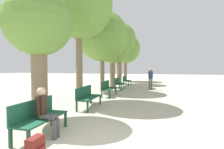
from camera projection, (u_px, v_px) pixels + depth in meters
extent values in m
cube|color=#195138|center=(42.00, 118.00, 4.37)|extent=(0.55, 1.58, 0.04)
cube|color=#195138|center=(33.00, 108.00, 4.42)|extent=(0.04, 1.58, 0.44)
cube|color=#19422D|center=(29.00, 141.00, 3.60)|extent=(0.06, 0.06, 0.42)
cube|color=#19422D|center=(66.00, 120.00, 5.04)|extent=(0.06, 0.06, 0.42)
cube|color=#19422D|center=(10.00, 138.00, 3.72)|extent=(0.06, 0.06, 0.42)
cube|color=#19422D|center=(52.00, 118.00, 5.16)|extent=(0.06, 0.06, 0.42)
cube|color=#195138|center=(89.00, 97.00, 7.39)|extent=(0.55, 1.58, 0.04)
cube|color=#195138|center=(84.00, 92.00, 7.44)|extent=(0.04, 1.58, 0.44)
cube|color=#19422D|center=(88.00, 107.00, 6.62)|extent=(0.06, 0.06, 0.42)
cube|color=#19422D|center=(100.00, 100.00, 8.06)|extent=(0.06, 0.06, 0.42)
cube|color=#19422D|center=(77.00, 106.00, 6.74)|extent=(0.06, 0.06, 0.42)
cube|color=#19422D|center=(91.00, 99.00, 8.17)|extent=(0.06, 0.06, 0.42)
cube|color=#195138|center=(109.00, 89.00, 10.41)|extent=(0.55, 1.58, 0.04)
cube|color=#195138|center=(105.00, 85.00, 10.46)|extent=(0.04, 1.58, 0.44)
cube|color=#19422D|center=(110.00, 95.00, 9.64)|extent=(0.06, 0.06, 0.42)
cube|color=#19422D|center=(116.00, 91.00, 11.08)|extent=(0.06, 0.06, 0.42)
cube|color=#19422D|center=(102.00, 94.00, 9.76)|extent=(0.06, 0.06, 0.42)
cube|color=#19422D|center=(109.00, 91.00, 11.19)|extent=(0.06, 0.06, 0.42)
cube|color=#195138|center=(120.00, 84.00, 13.42)|extent=(0.55, 1.58, 0.04)
cube|color=#195138|center=(117.00, 81.00, 13.48)|extent=(0.04, 1.58, 0.44)
cube|color=#19422D|center=(121.00, 88.00, 12.66)|extent=(0.06, 0.06, 0.42)
cube|color=#19422D|center=(125.00, 86.00, 14.09)|extent=(0.06, 0.06, 0.42)
cube|color=#19422D|center=(115.00, 88.00, 12.77)|extent=(0.06, 0.06, 0.42)
cube|color=#19422D|center=(119.00, 86.00, 14.21)|extent=(0.06, 0.06, 0.42)
cube|color=#195138|center=(127.00, 81.00, 16.44)|extent=(0.55, 1.58, 0.04)
cube|color=#195138|center=(125.00, 78.00, 16.50)|extent=(0.04, 1.58, 0.44)
cube|color=#19422D|center=(128.00, 84.00, 15.67)|extent=(0.06, 0.06, 0.42)
cube|color=#19422D|center=(131.00, 83.00, 17.11)|extent=(0.06, 0.06, 0.42)
cube|color=#19422D|center=(123.00, 84.00, 15.79)|extent=(0.06, 0.06, 0.42)
cube|color=#19422D|center=(126.00, 82.00, 17.23)|extent=(0.06, 0.06, 0.42)
cylinder|color=#7A664C|center=(39.00, 80.00, 5.87)|extent=(0.52, 0.52, 2.61)
sphere|color=olive|center=(38.00, 22.00, 5.79)|extent=(2.26, 2.26, 2.26)
cylinder|color=#7A664C|center=(79.00, 63.00, 8.82)|extent=(0.33, 0.33, 3.90)
sphere|color=olive|center=(79.00, 5.00, 8.70)|extent=(3.39, 3.39, 3.39)
cylinder|color=#7A664C|center=(102.00, 71.00, 12.49)|extent=(0.30, 0.30, 2.93)
sphere|color=olive|center=(102.00, 36.00, 12.38)|extent=(3.62, 3.62, 3.62)
cylinder|color=#7A664C|center=(112.00, 71.00, 15.27)|extent=(0.43, 0.43, 2.70)
sphere|color=olive|center=(112.00, 47.00, 15.18)|extent=(2.91, 2.91, 2.91)
cylinder|color=#7A664C|center=(119.00, 66.00, 17.93)|extent=(0.48, 0.48, 3.65)
sphere|color=olive|center=(119.00, 39.00, 17.81)|extent=(3.36, 3.36, 3.36)
cylinder|color=#7A664C|center=(125.00, 69.00, 21.25)|extent=(0.36, 0.36, 2.99)
sphere|color=olive|center=(125.00, 49.00, 21.15)|extent=(3.55, 3.55, 3.55)
cylinder|color=#4C4C4C|center=(47.00, 117.00, 4.20)|extent=(0.39, 0.11, 0.11)
cylinder|color=#4C4C4C|center=(54.00, 130.00, 4.16)|extent=(0.11, 0.11, 0.46)
cylinder|color=#4C4C4C|center=(50.00, 116.00, 4.33)|extent=(0.39, 0.11, 0.11)
cylinder|color=#4C4C4C|center=(57.00, 128.00, 4.29)|extent=(0.11, 0.11, 0.46)
cube|color=black|center=(41.00, 107.00, 4.30)|extent=(0.18, 0.21, 0.56)
cylinder|color=black|center=(38.00, 107.00, 4.19)|extent=(0.08, 0.08, 0.50)
cylinder|color=black|center=(44.00, 105.00, 4.42)|extent=(0.08, 0.08, 0.50)
sphere|color=tan|center=(41.00, 91.00, 4.29)|extent=(0.21, 0.21, 0.21)
cube|color=maroon|center=(35.00, 148.00, 3.26)|extent=(0.18, 0.35, 0.42)
cylinder|color=#4C4C4C|center=(150.00, 84.00, 13.18)|extent=(0.12, 0.12, 0.84)
cylinder|color=#4C4C4C|center=(152.00, 84.00, 13.15)|extent=(0.12, 0.12, 0.84)
cube|color=navy|center=(151.00, 75.00, 13.13)|extent=(0.30, 0.29, 0.59)
cylinder|color=navy|center=(149.00, 75.00, 13.17)|extent=(0.09, 0.09, 0.56)
cylinder|color=navy|center=(152.00, 75.00, 13.10)|extent=(0.09, 0.09, 0.56)
sphere|color=tan|center=(151.00, 69.00, 13.12)|extent=(0.23, 0.23, 0.23)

